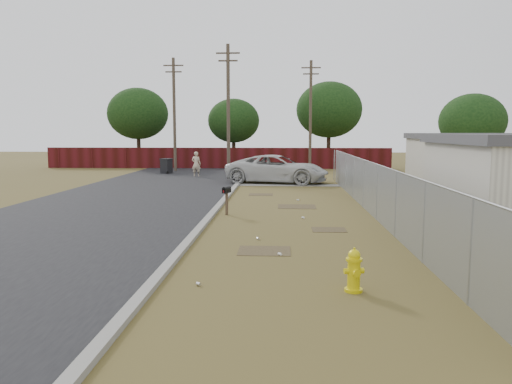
# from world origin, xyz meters

# --- Properties ---
(ground) EXTENTS (120.00, 120.00, 0.00)m
(ground) POSITION_xyz_m (0.00, 0.00, 0.00)
(ground) COLOR brown
(ground) RESTS_ON ground
(street) EXTENTS (15.10, 60.00, 0.12)m
(street) POSITION_xyz_m (-6.76, 8.05, 0.02)
(street) COLOR black
(street) RESTS_ON ground
(chainlink_fence) EXTENTS (0.10, 27.06, 2.02)m
(chainlink_fence) POSITION_xyz_m (3.12, 1.03, 0.80)
(chainlink_fence) COLOR gray
(chainlink_fence) RESTS_ON ground
(privacy_fence) EXTENTS (30.00, 0.12, 1.80)m
(privacy_fence) POSITION_xyz_m (-6.00, 25.00, 0.90)
(privacy_fence) COLOR #4B1014
(privacy_fence) RESTS_ON ground
(utility_poles) EXTENTS (12.60, 8.24, 9.00)m
(utility_poles) POSITION_xyz_m (-3.67, 20.67, 4.69)
(utility_poles) COLOR brown
(utility_poles) RESTS_ON ground
(horizon_trees) EXTENTS (33.32, 31.94, 7.78)m
(horizon_trees) POSITION_xyz_m (0.84, 23.56, 4.63)
(horizon_trees) COLOR #311F16
(horizon_trees) RESTS_ON ground
(fire_hydrant) EXTENTS (0.42, 0.43, 0.90)m
(fire_hydrant) POSITION_xyz_m (1.10, -8.32, 0.42)
(fire_hydrant) COLOR yellow
(fire_hydrant) RESTS_ON ground
(mailbox) EXTENTS (0.32, 0.47, 1.09)m
(mailbox) POSITION_xyz_m (-2.45, 0.79, 0.86)
(mailbox) COLOR brown
(mailbox) RESTS_ON ground
(pickup_truck) EXTENTS (6.76, 4.17, 1.75)m
(pickup_truck) POSITION_xyz_m (-0.62, 12.89, 0.87)
(pickup_truck) COLOR silver
(pickup_truck) RESTS_ON ground
(pedestrian) EXTENTS (0.69, 0.49, 1.79)m
(pedestrian) POSITION_xyz_m (-6.42, 17.01, 0.89)
(pedestrian) COLOR beige
(pedestrian) RESTS_ON ground
(trash_bin) EXTENTS (0.98, 1.05, 1.15)m
(trash_bin) POSITION_xyz_m (-9.15, 19.50, 0.59)
(trash_bin) COLOR black
(trash_bin) RESTS_ON ground
(scattered_litter) EXTENTS (2.62, 13.08, 0.07)m
(scattered_litter) POSITION_xyz_m (-0.53, -2.46, 0.04)
(scattered_litter) COLOR silver
(scattered_litter) RESTS_ON ground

